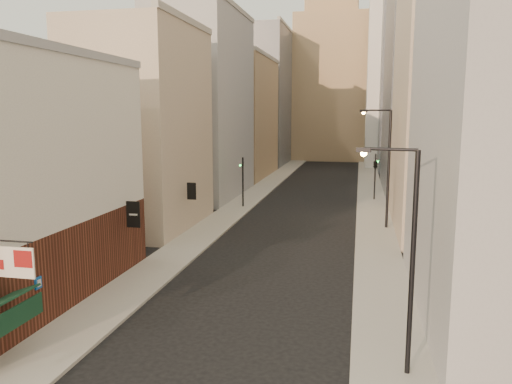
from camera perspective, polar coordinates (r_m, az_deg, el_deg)
name	(u,v)px	position (r m, az deg, el deg)	size (l,w,h in m)	color
sidewalk_left	(272,181)	(68.19, 1.85, 1.27)	(3.00, 140.00, 0.15)	#9B968D
sidewalk_right	(369,184)	(67.21, 12.83, 0.93)	(3.00, 140.00, 0.15)	#9B968D
near_building_left	(13,182)	(26.30, -26.06, 1.03)	(8.30, 23.04, 12.30)	brown
left_bldg_beige	(143,129)	(41.29, -12.81, 7.05)	(8.00, 12.00, 16.00)	tan
left_bldg_grey	(203,106)	(56.23, -6.04, 9.72)	(8.00, 16.00, 20.00)	#97979C
left_bldg_tan	(241,118)	(73.59, -1.71, 8.41)	(8.00, 18.00, 17.00)	tan
left_bldg_wingrid	(266,98)	(93.19, 1.19, 10.69)	(8.00, 20.00, 24.00)	gray
right_bldg_beige	(452,103)	(42.15, 21.48, 9.41)	(8.00, 16.00, 20.00)	tan
right_bldg_wingrid	(423,80)	(62.07, 18.53, 12.01)	(8.00, 20.00, 26.00)	gray
highrise	(445,12)	(91.97, 20.75, 18.72)	(21.00, 23.00, 51.20)	gray
clock_tower	(331,71)	(104.09, 8.58, 13.52)	(14.00, 14.00, 44.90)	tan
white_tower	(392,57)	(90.19, 15.30, 14.65)	(8.00, 8.00, 41.50)	silver
streetlamp_near	(407,250)	(17.93, 16.85, -6.33)	(2.11, 0.53, 8.10)	black
streetlamp_mid	(386,162)	(40.77, 14.60, 3.36)	(2.50, 0.50, 9.53)	black
traffic_light_left	(243,171)	(48.77, -1.52, 2.44)	(0.59, 0.52, 5.00)	black
traffic_light_right	(375,164)	(54.31, 13.49, 3.14)	(0.87, 0.87, 5.00)	black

